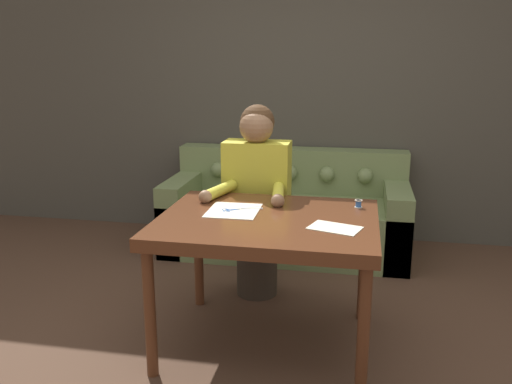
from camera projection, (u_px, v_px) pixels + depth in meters
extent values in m
plane|color=#4C3323|center=(258.00, 351.00, 3.05)|extent=(16.00, 16.00, 0.00)
cube|color=#474238|center=(304.00, 92.00, 4.75)|extent=(8.00, 0.06, 2.60)
cube|color=#562D19|center=(268.00, 223.00, 2.95)|extent=(1.18, 0.96, 0.07)
cylinder|color=#562D19|center=(150.00, 314.00, 2.74)|extent=(0.06, 0.06, 0.69)
cylinder|color=#562D19|center=(363.00, 334.00, 2.55)|extent=(0.06, 0.06, 0.69)
cylinder|color=#562D19|center=(199.00, 255.00, 3.55)|extent=(0.06, 0.06, 0.69)
cylinder|color=#562D19|center=(364.00, 267.00, 3.35)|extent=(0.06, 0.06, 0.69)
cube|color=olive|center=(286.00, 225.00, 4.57)|extent=(1.99, 0.88, 0.44)
cube|color=olive|center=(292.00, 170.00, 4.78)|extent=(1.99, 0.22, 0.38)
cube|color=olive|center=(184.00, 210.00, 4.71)|extent=(0.20, 0.88, 0.60)
cube|color=olive|center=(396.00, 222.00, 4.38)|extent=(0.20, 0.88, 0.60)
sphere|color=olive|center=(218.00, 170.00, 4.77)|extent=(0.13, 0.13, 0.13)
sphere|color=olive|center=(254.00, 171.00, 4.71)|extent=(0.13, 0.13, 0.13)
sphere|color=olive|center=(290.00, 173.00, 4.65)|extent=(0.13, 0.13, 0.13)
sphere|color=olive|center=(327.00, 174.00, 4.59)|extent=(0.13, 0.13, 0.13)
sphere|color=olive|center=(365.00, 176.00, 4.53)|extent=(0.13, 0.13, 0.13)
cube|color=white|center=(341.00, 206.00, 4.32)|extent=(0.33, 0.28, 0.00)
cylinder|color=#33281E|center=(257.00, 260.00, 3.74)|extent=(0.28, 0.28, 0.48)
cube|color=gold|center=(257.00, 185.00, 3.60)|extent=(0.43, 0.22, 0.59)
sphere|color=#896042|center=(256.00, 127.00, 3.49)|extent=(0.22, 0.22, 0.22)
sphere|color=#472D19|center=(257.00, 122.00, 3.51)|extent=(0.23, 0.23, 0.23)
cylinder|color=gold|center=(219.00, 191.00, 3.37)|extent=(0.16, 0.34, 0.07)
sphere|color=#896042|center=(205.00, 197.00, 3.22)|extent=(0.08, 0.08, 0.08)
cylinder|color=gold|center=(278.00, 193.00, 3.30)|extent=(0.11, 0.34, 0.07)
sphere|color=#896042|center=(278.00, 201.00, 3.14)|extent=(0.08, 0.08, 0.08)
cube|color=beige|center=(233.00, 211.00, 3.06)|extent=(0.29, 0.32, 0.00)
cube|color=beige|center=(335.00, 228.00, 2.75)|extent=(0.29, 0.24, 0.00)
cube|color=silver|center=(250.00, 208.00, 3.11)|extent=(0.11, 0.09, 0.00)
cube|color=#2D569E|center=(233.00, 210.00, 3.06)|extent=(0.07, 0.06, 0.00)
torus|color=#2D569E|center=(227.00, 211.00, 3.04)|extent=(0.04, 0.04, 0.01)
cube|color=silver|center=(251.00, 209.00, 3.09)|extent=(0.13, 0.05, 0.00)
cube|color=#2D569E|center=(233.00, 210.00, 3.08)|extent=(0.08, 0.04, 0.00)
torus|color=#2D569E|center=(225.00, 210.00, 3.07)|extent=(0.04, 0.04, 0.01)
cylinder|color=silver|center=(240.00, 209.00, 3.08)|extent=(0.01, 0.01, 0.01)
cylinder|color=#3366B2|center=(358.00, 204.00, 3.12)|extent=(0.03, 0.03, 0.04)
cylinder|color=beige|center=(359.00, 200.00, 3.12)|extent=(0.04, 0.04, 0.00)
cylinder|color=beige|center=(358.00, 207.00, 3.13)|extent=(0.04, 0.04, 0.00)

